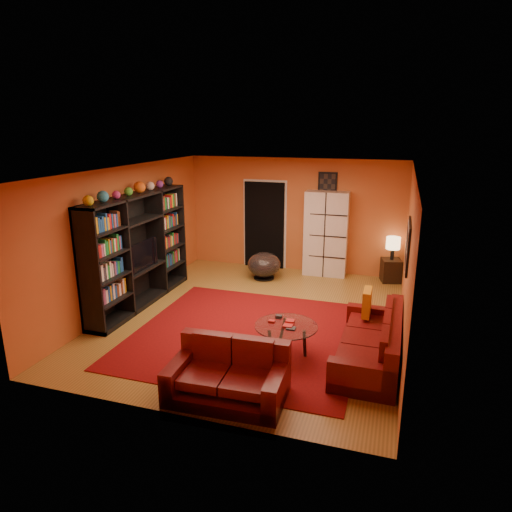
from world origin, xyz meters
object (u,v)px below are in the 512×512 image
(sofa, at_px, (375,344))
(bowl_chair, at_px, (264,265))
(storage_cabinet, at_px, (326,234))
(side_table, at_px, (391,270))
(coffee_table, at_px, (286,329))
(tv, at_px, (139,255))
(loveseat, at_px, (229,375))
(entertainment_unit, at_px, (139,250))
(table_lamp, at_px, (393,244))

(sofa, distance_m, bowl_chair, 4.02)
(sofa, bearing_deg, storage_cabinet, 110.32)
(side_table, bearing_deg, coffee_table, -109.36)
(sofa, xyz_separation_m, storage_cabinet, (-1.35, 3.79, 0.67))
(tv, height_order, sofa, tv)
(tv, relative_size, side_table, 1.85)
(sofa, relative_size, loveseat, 1.42)
(entertainment_unit, height_order, sofa, entertainment_unit)
(tv, height_order, storage_cabinet, storage_cabinet)
(tv, relative_size, storage_cabinet, 0.48)
(bowl_chair, relative_size, side_table, 1.46)
(side_table, bearing_deg, loveseat, -109.27)
(entertainment_unit, bearing_deg, table_lamp, 31.29)
(bowl_chair, height_order, table_lamp, table_lamp)
(coffee_table, relative_size, side_table, 1.86)
(sofa, height_order, storage_cabinet, storage_cabinet)
(coffee_table, xyz_separation_m, table_lamp, (1.38, 3.93, 0.43))
(sofa, bearing_deg, loveseat, -139.14)
(loveseat, xyz_separation_m, bowl_chair, (-0.89, 4.51, 0.03))
(side_table, bearing_deg, tv, -147.57)
(sofa, xyz_separation_m, table_lamp, (0.11, 3.74, 0.57))
(loveseat, bearing_deg, side_table, -21.60)
(coffee_table, height_order, storage_cabinet, storage_cabinet)
(sofa, relative_size, table_lamp, 4.25)
(tv, bearing_deg, entertainment_unit, 28.33)
(tv, bearing_deg, bowl_chair, -39.19)
(loveseat, height_order, side_table, loveseat)
(coffee_table, height_order, bowl_chair, bowl_chair)
(tv, relative_size, sofa, 0.44)
(loveseat, xyz_separation_m, storage_cabinet, (0.35, 5.22, 0.67))
(storage_cabinet, bearing_deg, tv, -137.89)
(bowl_chair, xyz_separation_m, side_table, (2.70, 0.66, -0.07))
(entertainment_unit, height_order, tv, entertainment_unit)
(tv, height_order, coffee_table, tv)
(coffee_table, distance_m, table_lamp, 4.19)
(bowl_chair, bearing_deg, storage_cabinet, 29.92)
(storage_cabinet, height_order, bowl_chair, storage_cabinet)
(entertainment_unit, relative_size, loveseat, 2.02)
(sofa, distance_m, coffee_table, 1.29)
(tv, relative_size, bowl_chair, 1.26)
(table_lamp, bearing_deg, sofa, -91.75)
(bowl_chair, bearing_deg, coffee_table, -68.08)
(entertainment_unit, bearing_deg, tv, -61.67)
(coffee_table, bearing_deg, table_lamp, 70.64)
(side_table, bearing_deg, table_lamp, -90.00)
(table_lamp, bearing_deg, loveseat, -109.27)
(storage_cabinet, bearing_deg, entertainment_unit, -139.29)
(sofa, xyz_separation_m, loveseat, (-1.69, -1.42, -0.00))
(tv, distance_m, bowl_chair, 2.89)
(loveseat, height_order, storage_cabinet, storage_cabinet)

